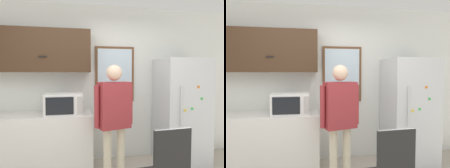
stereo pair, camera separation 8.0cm
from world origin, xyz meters
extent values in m
cube|color=silver|center=(0.00, 1.79, 1.35)|extent=(6.00, 0.06, 2.70)
cube|color=silver|center=(-1.09, 1.44, 0.45)|extent=(2.22, 0.65, 0.91)
cube|color=#3D2819|center=(-1.09, 1.61, 1.88)|extent=(2.22, 0.31, 0.68)
cube|color=black|center=(-0.70, 1.44, 1.78)|extent=(0.12, 0.01, 0.01)
cube|color=white|center=(-0.39, 1.34, 1.07)|extent=(0.55, 0.37, 0.32)
cube|color=black|center=(-0.44, 1.15, 1.07)|extent=(0.38, 0.01, 0.25)
cube|color=#B2B2B2|center=(-0.16, 1.15, 1.07)|extent=(0.08, 0.01, 0.25)
cylinder|color=beige|center=(0.20, 0.94, 0.39)|extent=(0.11, 0.11, 0.77)
cylinder|color=beige|center=(0.40, 0.99, 0.39)|extent=(0.11, 0.11, 0.77)
cube|color=maroon|center=(0.30, 0.97, 1.09)|extent=(0.47, 0.32, 0.64)
sphere|color=beige|center=(0.30, 0.97, 1.53)|extent=(0.22, 0.22, 0.22)
cylinder|color=maroon|center=(0.05, 0.90, 1.08)|extent=(0.07, 0.07, 0.57)
cylinder|color=maroon|center=(0.55, 1.03, 1.08)|extent=(0.07, 0.07, 0.57)
cube|color=silver|center=(1.57, 1.40, 0.88)|extent=(0.77, 0.70, 1.77)
cylinder|color=silver|center=(1.35, 1.03, 1.03)|extent=(0.02, 0.02, 0.62)
cube|color=yellow|center=(1.43, 1.05, 0.96)|extent=(0.04, 0.01, 0.04)
cube|color=green|center=(1.71, 1.05, 1.13)|extent=(0.04, 0.01, 0.04)
cube|color=orange|center=(1.65, 1.05, 1.32)|extent=(0.04, 0.01, 0.04)
cube|color=green|center=(1.55, 1.05, 0.98)|extent=(0.04, 0.01, 0.04)
cube|color=black|center=(0.67, 0.00, 0.73)|extent=(0.39, 0.07, 0.54)
cube|color=brown|center=(0.47, 1.75, 1.51)|extent=(0.69, 0.04, 0.97)
cube|color=silver|center=(0.47, 1.73, 1.51)|extent=(0.61, 0.01, 0.89)
camera|label=1|loc=(-0.25, -1.71, 1.53)|focal=32.00mm
camera|label=2|loc=(-0.18, -1.72, 1.53)|focal=32.00mm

